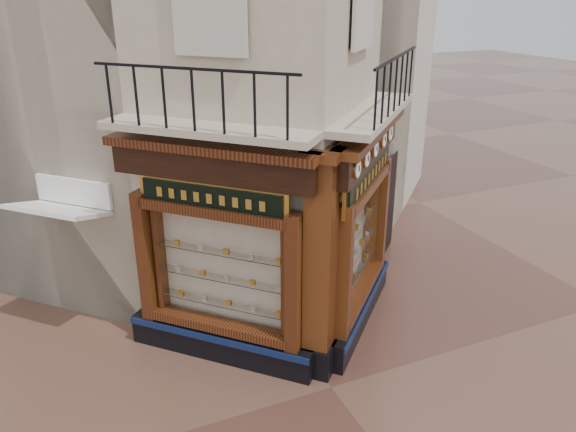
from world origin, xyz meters
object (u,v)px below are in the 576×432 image
clock_e (390,132)px  signboard_right (369,174)px  clock_a (357,169)px  clock_d (383,139)px  clock_b (366,158)px  clock_c (375,149)px  signboard_left (211,197)px  corner_pilaster (320,271)px  awning (78,329)px

clock_e → signboard_right: bearing=174.3°
clock_a → clock_d: bearing=0.0°
clock_b → clock_e: clock_e is taller
signboard_right → clock_c: bearing=-140.8°
clock_a → clock_e: (1.75, 1.75, -0.00)m
clock_d → signboard_left: size_ratio=0.17×
corner_pilaster → signboard_left: bearing=100.2°
corner_pilaster → clock_e: 3.34m
corner_pilaster → signboard_left: size_ratio=2.06×
clock_d → corner_pilaster: bearing=169.5°
clock_d → awning: bearing=118.2°
clock_c → signboard_left: bearing=131.6°
awning → signboard_left: signboard_left is taller
clock_a → clock_e: clock_e is taller
clock_d → clock_e: bearing=-0.0°
signboard_right → clock_b: bearing=-171.7°
clock_e → signboard_right: clock_e is taller
clock_d → awning: 6.93m
corner_pilaster → signboard_left: 2.12m
corner_pilaster → signboard_right: corner_pilaster is taller
clock_d → clock_e: size_ratio=0.88×
awning → corner_pilaster: bearing=-174.0°
clock_a → clock_c: (0.86, 0.86, -0.00)m
clock_a → signboard_right: size_ratio=0.14×
corner_pilaster → clock_d: corner_pilaster is taller
clock_b → clock_d: 1.31m
clock_c → clock_d: 0.68m
clock_e → awning: clock_e is taller
clock_c → corner_pilaster: bearing=165.2°
corner_pilaster → clock_b: size_ratio=12.86×
corner_pilaster → clock_d: (1.92, 1.32, 1.67)m
clock_a → clock_d: clock_d is taller
clock_a → clock_c: size_ratio=1.00×
signboard_left → corner_pilaster: bearing=-169.8°
clock_b → corner_pilaster: bearing=156.6°
signboard_right → signboard_left: bearing=135.0°
corner_pilaster → clock_c: bearing=-14.8°
signboard_left → awning: bearing=3.5°
signboard_left → clock_b: bearing=-149.1°
clock_a → signboard_right: bearing=4.7°
clock_b → clock_d: clock_d is taller
clock_a → clock_b: size_ratio=1.01×
signboard_right → clock_a: bearing=-175.3°
clock_d → signboard_right: (-0.46, -0.31, -0.52)m
clock_a → awning: clock_a is taller
clock_c → clock_e: 1.25m
clock_a → clock_c: bearing=-0.0°
clock_a → signboard_right: clock_a is taller
signboard_left → clock_a: bearing=-161.9°
clock_d → clock_e: (0.40, 0.40, 0.00)m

